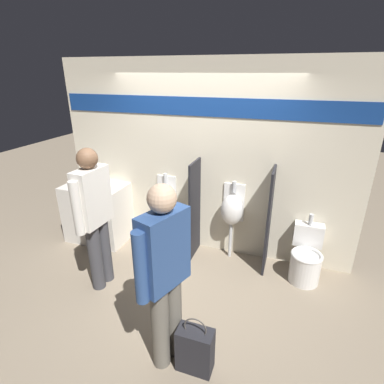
{
  "coord_description": "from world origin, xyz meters",
  "views": [
    {
      "loc": [
        1.19,
        -3.25,
        2.52
      ],
      "look_at": [
        0.0,
        0.17,
        1.05
      ],
      "focal_mm": 28.0,
      "sensor_mm": 36.0,
      "label": 1
    }
  ],
  "objects_px": {
    "person_with_lanyard": "(165,272)",
    "toilet": "(306,259)",
    "cell_phone": "(105,190)",
    "shopping_bag": "(195,349)",
    "sink_basin": "(99,181)",
    "person_in_vest": "(95,214)",
    "urinal_near_counter": "(164,200)",
    "urinal_far": "(232,210)"
  },
  "relations": [
    {
      "from": "sink_basin",
      "to": "person_in_vest",
      "type": "bearing_deg",
      "value": -56.97
    },
    {
      "from": "toilet",
      "to": "person_in_vest",
      "type": "relative_size",
      "value": 0.47
    },
    {
      "from": "sink_basin",
      "to": "cell_phone",
      "type": "xyz_separation_m",
      "value": [
        0.23,
        -0.18,
        -0.05
      ]
    },
    {
      "from": "urinal_far",
      "to": "person_with_lanyard",
      "type": "distance_m",
      "value": 1.86
    },
    {
      "from": "person_with_lanyard",
      "to": "shopping_bag",
      "type": "relative_size",
      "value": 3.02
    },
    {
      "from": "person_in_vest",
      "to": "person_with_lanyard",
      "type": "relative_size",
      "value": 1.01
    },
    {
      "from": "urinal_near_counter",
      "to": "person_with_lanyard",
      "type": "xyz_separation_m",
      "value": [
        0.84,
        -1.84,
        0.22
      ]
    },
    {
      "from": "person_with_lanyard",
      "to": "shopping_bag",
      "type": "height_order",
      "value": "person_with_lanyard"
    },
    {
      "from": "shopping_bag",
      "to": "toilet",
      "type": "bearing_deg",
      "value": 61.17
    },
    {
      "from": "toilet",
      "to": "person_with_lanyard",
      "type": "height_order",
      "value": "person_with_lanyard"
    },
    {
      "from": "cell_phone",
      "to": "urinal_near_counter",
      "type": "height_order",
      "value": "urinal_near_counter"
    },
    {
      "from": "cell_phone",
      "to": "urinal_near_counter",
      "type": "bearing_deg",
      "value": 21.28
    },
    {
      "from": "cell_phone",
      "to": "toilet",
      "type": "xyz_separation_m",
      "value": [
        2.84,
        0.13,
        -0.62
      ]
    },
    {
      "from": "urinal_near_counter",
      "to": "urinal_far",
      "type": "distance_m",
      "value": 1.02
    },
    {
      "from": "shopping_bag",
      "to": "urinal_far",
      "type": "bearing_deg",
      "value": 92.89
    },
    {
      "from": "urinal_near_counter",
      "to": "urinal_far",
      "type": "height_order",
      "value": "same"
    },
    {
      "from": "person_in_vest",
      "to": "shopping_bag",
      "type": "xyz_separation_m",
      "value": [
        1.49,
        -0.74,
        -0.75
      ]
    },
    {
      "from": "toilet",
      "to": "person_with_lanyard",
      "type": "relative_size",
      "value": 0.48
    },
    {
      "from": "person_in_vest",
      "to": "person_with_lanyard",
      "type": "height_order",
      "value": "person_in_vest"
    },
    {
      "from": "urinal_near_counter",
      "to": "person_with_lanyard",
      "type": "relative_size",
      "value": 0.65
    },
    {
      "from": "cell_phone",
      "to": "shopping_bag",
      "type": "height_order",
      "value": "cell_phone"
    },
    {
      "from": "urinal_near_counter",
      "to": "toilet",
      "type": "distance_m",
      "value": 2.1
    },
    {
      "from": "urinal_near_counter",
      "to": "toilet",
      "type": "height_order",
      "value": "urinal_near_counter"
    },
    {
      "from": "toilet",
      "to": "person_with_lanyard",
      "type": "xyz_separation_m",
      "value": [
        -1.21,
        -1.65,
        0.68
      ]
    },
    {
      "from": "urinal_near_counter",
      "to": "person_with_lanyard",
      "type": "height_order",
      "value": "person_with_lanyard"
    },
    {
      "from": "toilet",
      "to": "person_in_vest",
      "type": "distance_m",
      "value": 2.68
    },
    {
      "from": "cell_phone",
      "to": "urinal_near_counter",
      "type": "distance_m",
      "value": 0.87
    },
    {
      "from": "urinal_near_counter",
      "to": "shopping_bag",
      "type": "height_order",
      "value": "urinal_near_counter"
    },
    {
      "from": "cell_phone",
      "to": "person_with_lanyard",
      "type": "relative_size",
      "value": 0.08
    },
    {
      "from": "sink_basin",
      "to": "shopping_bag",
      "type": "distance_m",
      "value": 2.86
    },
    {
      "from": "person_in_vest",
      "to": "person_with_lanyard",
      "type": "distance_m",
      "value": 1.4
    },
    {
      "from": "urinal_near_counter",
      "to": "person_in_vest",
      "type": "relative_size",
      "value": 0.65
    },
    {
      "from": "urinal_far",
      "to": "cell_phone",
      "type": "bearing_deg",
      "value": -170.32
    },
    {
      "from": "cell_phone",
      "to": "person_with_lanyard",
      "type": "distance_m",
      "value": 2.23
    },
    {
      "from": "sink_basin",
      "to": "shopping_bag",
      "type": "xyz_separation_m",
      "value": [
        2.14,
        -1.74,
        -0.74
      ]
    },
    {
      "from": "urinal_near_counter",
      "to": "shopping_bag",
      "type": "bearing_deg",
      "value": -59.16
    },
    {
      "from": "person_with_lanyard",
      "to": "sink_basin",
      "type": "bearing_deg",
      "value": 67.56
    },
    {
      "from": "person_with_lanyard",
      "to": "toilet",
      "type": "bearing_deg",
      "value": -15.96
    },
    {
      "from": "urinal_near_counter",
      "to": "urinal_far",
      "type": "relative_size",
      "value": 1.0
    },
    {
      "from": "sink_basin",
      "to": "urinal_far",
      "type": "bearing_deg",
      "value": 3.51
    },
    {
      "from": "sink_basin",
      "to": "urinal_near_counter",
      "type": "height_order",
      "value": "sink_basin"
    },
    {
      "from": "sink_basin",
      "to": "person_with_lanyard",
      "type": "xyz_separation_m",
      "value": [
        1.86,
        -1.71,
        0.0
      ]
    }
  ]
}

